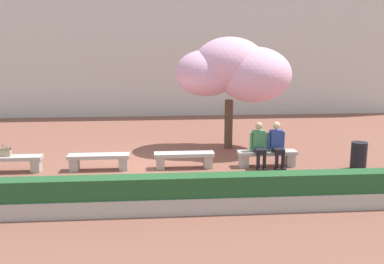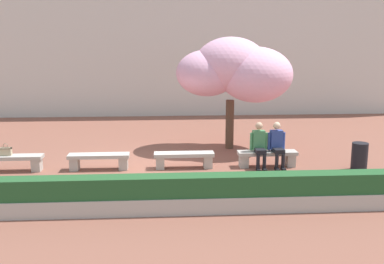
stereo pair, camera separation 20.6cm
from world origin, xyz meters
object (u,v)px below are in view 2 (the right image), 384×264
trash_bin (359,157)px  stone_bench_near_east (267,156)px  handbag (6,151)px  stone_bench_west_end (12,161)px  person_seated_left (259,143)px  stone_bench_near_west (99,159)px  stone_bench_center (184,158)px  person_seated_right (277,143)px  cherry_tree_main (235,71)px

trash_bin → stone_bench_near_east: bearing=167.8°
handbag → stone_bench_west_end: bearing=-7.7°
handbag → person_seated_left: bearing=-0.6°
stone_bench_near_west → handbag: size_ratio=4.99×
handbag → stone_bench_center: bearing=-0.2°
person_seated_left → handbag: person_seated_left is taller
stone_bench_west_end → person_seated_left: (6.90, -0.05, 0.40)m
person_seated_right → stone_bench_near_west: bearing=179.4°
person_seated_right → trash_bin: (2.21, -0.48, -0.31)m
stone_bench_near_east → stone_bench_center: bearing=180.0°
stone_bench_west_end → stone_bench_center: 4.77m
person_seated_right → stone_bench_near_east: bearing=168.4°
stone_bench_west_end → cherry_tree_main: 7.25m
handbag → cherry_tree_main: (6.66, 2.18, 2.01)m
stone_bench_near_west → person_seated_right: size_ratio=1.31×
person_seated_left → stone_bench_near_west: bearing=179.3°
stone_bench_near_west → trash_bin: (7.24, -0.54, 0.09)m
person_seated_left → trash_bin: 2.79m
stone_bench_near_east → cherry_tree_main: 3.24m
stone_bench_west_end → stone_bench_near_west: 2.39m
stone_bench_near_west → cherry_tree_main: bearing=28.0°
person_seated_left → cherry_tree_main: (-0.38, 2.25, 1.89)m
stone_bench_west_end → stone_bench_center: (4.77, 0.00, 0.00)m
person_seated_left → person_seated_right: size_ratio=1.00×
stone_bench_near_west → stone_bench_near_east: (4.77, 0.00, 0.00)m
stone_bench_near_east → trash_bin: bearing=-12.2°
person_seated_right → cherry_tree_main: 3.07m
stone_bench_near_west → person_seated_left: 4.53m
stone_bench_near_west → stone_bench_center: 2.39m
stone_bench_near_east → person_seated_left: 0.48m
stone_bench_west_end → trash_bin: (9.63, -0.54, 0.09)m
stone_bench_center → person_seated_left: bearing=-1.4°
stone_bench_west_end → stone_bench_near_east: same height
stone_bench_west_end → stone_bench_center: size_ratio=1.00×
stone_bench_near_east → person_seated_right: 0.48m
handbag → cherry_tree_main: size_ratio=0.09×
stone_bench_west_end → person_seated_right: 7.43m
cherry_tree_main → person_seated_left: bearing=-80.4°
stone_bench_west_end → stone_bench_near_west: bearing=0.0°
stone_bench_center → stone_bench_near_east: 2.39m
stone_bench_west_end → handbag: 0.31m
stone_bench_near_east → person_seated_right: person_seated_right is taller
stone_bench_west_end → stone_bench_near_west: (2.39, 0.00, 0.00)m
stone_bench_near_west → handbag: bearing=179.6°
stone_bench_near_west → person_seated_right: 5.05m
person_seated_left → handbag: bearing=179.4°
handbag → trash_bin: 9.78m
stone_bench_near_west → stone_bench_center: size_ratio=1.00×
cherry_tree_main → trash_bin: bearing=-41.3°
stone_bench_center → person_seated_right: bearing=-1.2°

